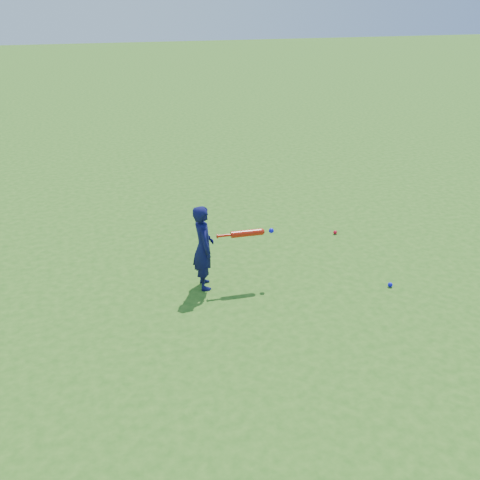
{
  "coord_description": "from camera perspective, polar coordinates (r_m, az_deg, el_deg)",
  "views": [
    {
      "loc": [
        -1.15,
        -6.46,
        3.65
      ],
      "look_at": [
        0.66,
        -0.22,
        0.64
      ],
      "focal_mm": 40.0,
      "sensor_mm": 36.0,
      "label": 1
    }
  ],
  "objects": [
    {
      "name": "ground",
      "position": [
        7.51,
        -5.31,
        -4.31
      ],
      "size": [
        80.0,
        80.0,
        0.0
      ],
      "primitive_type": "plane",
      "color": "#2A5F16",
      "rests_on": "ground"
    },
    {
      "name": "child",
      "position": [
        7.08,
        -3.92,
        -0.79
      ],
      "size": [
        0.3,
        0.44,
        1.17
      ],
      "primitive_type": "imported",
      "rotation": [
        0.0,
        0.0,
        1.53
      ],
      "color": "#0D0E3F",
      "rests_on": "ground"
    },
    {
      "name": "ground_ball_red",
      "position": [
        9.02,
        10.12,
        0.83
      ],
      "size": [
        0.06,
        0.06,
        0.06
      ],
      "primitive_type": "sphere",
      "color": "red",
      "rests_on": "ground"
    },
    {
      "name": "ground_ball_blue",
      "position": [
        7.58,
        15.73,
        -4.62
      ],
      "size": [
        0.07,
        0.07,
        0.07
      ],
      "primitive_type": "sphere",
      "color": "#0F0CD0",
      "rests_on": "ground"
    },
    {
      "name": "bat_swing",
      "position": [
        7.09,
        0.96,
        0.75
      ],
      "size": [
        0.79,
        0.1,
        0.09
      ],
      "rotation": [
        0.0,
        0.0,
        -0.03
      ],
      "color": "red",
      "rests_on": "ground"
    }
  ]
}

